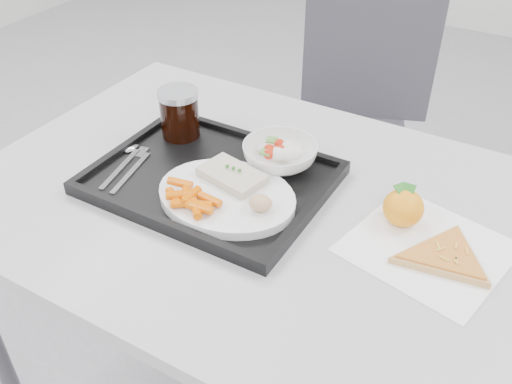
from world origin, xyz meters
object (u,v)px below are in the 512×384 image
(cola_glass, at_px, (179,112))
(chair, at_px, (351,111))
(table, at_px, (271,227))
(salad_bowl, at_px, (280,155))
(dinner_plate, at_px, (227,197))
(tray, at_px, (211,179))
(pizza_slice, at_px, (445,256))
(tangerine, at_px, (403,208))

(cola_glass, bearing_deg, chair, 78.50)
(table, xyz_separation_m, salad_bowl, (-0.04, 0.10, 0.11))
(chair, bearing_deg, table, -79.87)
(chair, distance_m, dinner_plate, 0.88)
(chair, xyz_separation_m, tray, (0.01, -0.80, 0.22))
(salad_bowl, bearing_deg, pizza_slice, -14.84)
(cola_glass, bearing_deg, table, -18.18)
(chair, height_order, dinner_plate, chair)
(chair, xyz_separation_m, pizza_slice, (0.47, -0.79, 0.22))
(table, relative_size, cola_glass, 11.11)
(cola_glass, height_order, tangerine, cola_glass)
(tray, distance_m, tangerine, 0.38)
(cola_glass, xyz_separation_m, pizza_slice, (0.61, -0.09, -0.06))
(tray, bearing_deg, pizza_slice, 1.32)
(dinner_plate, distance_m, salad_bowl, 0.16)
(tray, height_order, pizza_slice, tray)
(dinner_plate, bearing_deg, tray, 144.65)
(dinner_plate, bearing_deg, table, 42.13)
(cola_glass, relative_size, tangerine, 1.11)
(dinner_plate, bearing_deg, cola_glass, 145.10)
(chair, relative_size, tray, 2.07)
(table, distance_m, dinner_plate, 0.13)
(cola_glass, height_order, pizza_slice, cola_glass)
(tray, distance_m, dinner_plate, 0.09)
(pizza_slice, bearing_deg, dinner_plate, -171.49)
(table, distance_m, tray, 0.15)
(cola_glass, bearing_deg, tray, -34.69)
(tray, xyz_separation_m, cola_glass, (-0.15, 0.10, 0.06))
(cola_glass, xyz_separation_m, tangerine, (0.52, -0.03, -0.04))
(salad_bowl, height_order, cola_glass, cola_glass)
(chair, height_order, pizza_slice, chair)
(table, xyz_separation_m, dinner_plate, (-0.06, -0.06, 0.09))
(salad_bowl, height_order, pizza_slice, salad_bowl)
(salad_bowl, xyz_separation_m, pizza_slice, (0.37, -0.10, -0.03))
(tangerine, bearing_deg, table, -165.52)
(table, bearing_deg, tray, -175.71)
(tangerine, bearing_deg, pizza_slice, -31.90)
(tray, bearing_deg, tangerine, 10.86)
(dinner_plate, xyz_separation_m, salad_bowl, (0.03, 0.16, 0.01))
(cola_glass, bearing_deg, dinner_plate, -34.90)
(table, xyz_separation_m, cola_glass, (-0.28, 0.09, 0.14))
(tray, relative_size, cola_glass, 4.17)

